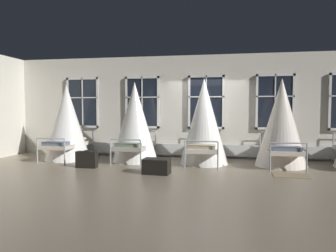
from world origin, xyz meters
The scene contains 10 objects.
ground centered at (0.00, 0.00, 0.00)m, with size 24.00×24.00×0.00m, color gray.
back_wall_with_windows centered at (0.00, 1.36, 1.65)m, with size 13.00×0.10×3.29m, color beige.
window_bank centered at (0.00, 1.24, 1.00)m, with size 9.57×0.10×2.57m.
cot_first centered at (-4.24, 0.21, 1.13)m, with size 1.38×1.86×2.33m.
cot_second centered at (-2.07, 0.26, 1.15)m, with size 1.38×1.85×2.37m.
cot_third centered at (-0.01, 0.20, 1.18)m, with size 1.38×1.85×2.43m.
cot_fourth centered at (2.10, 0.19, 1.17)m, with size 1.38×1.85×2.40m.
rug_fourth centered at (2.10, -1.07, 0.01)m, with size 0.80×0.56×0.01m, color #8E7A5B.
suitcase_dark centered at (-3.05, -0.99, 0.22)m, with size 0.56×0.22×0.47m.
travel_trunk centered at (-1.05, -1.41, 0.18)m, with size 0.64×0.40×0.37m, color black.
Camera 1 is at (0.47, -8.54, 1.57)m, focal length 32.53 mm.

